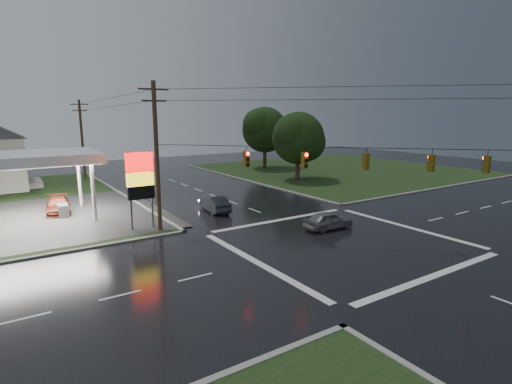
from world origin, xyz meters
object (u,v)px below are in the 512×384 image
car_pump (58,205)px  car_north (215,204)px  utility_pole_n (82,139)px  tree_ne_far (266,130)px  utility_pole_nw (157,155)px  tree_ne_near (299,138)px  car_crossing (328,220)px  pylon_sign (140,178)px

car_pump → car_north: bearing=-23.9°
utility_pole_n → tree_ne_far: bearing=-8.5°
utility_pole_nw → car_north: size_ratio=2.51×
utility_pole_n → tree_ne_near: utility_pole_n is taller
tree_ne_far → car_north: size_ratio=2.23×
tree_ne_near → car_north: tree_ne_near is taller
tree_ne_far → car_north: (-20.38, -21.34, -5.46)m
utility_pole_nw → car_crossing: bearing=-31.0°
utility_pole_nw → tree_ne_near: utility_pole_nw is taller
utility_pole_n → tree_ne_far: utility_pole_n is taller
utility_pole_nw → car_crossing: utility_pole_nw is taller
utility_pole_n → car_north: utility_pole_n is taller
car_north → tree_ne_far: bearing=-127.5°
tree_ne_near → car_north: 20.30m
pylon_sign → tree_ne_near: tree_ne_near is taller
tree_ne_near → tree_ne_far: size_ratio=0.92×
pylon_sign → utility_pole_nw: size_ratio=0.55×
tree_ne_far → car_pump: size_ratio=2.03×
utility_pole_n → tree_ne_near: size_ratio=1.17×
utility_pole_nw → tree_ne_far: bearing=42.6°
tree_ne_far → car_crossing: bearing=-116.8°
car_pump → tree_ne_near: bearing=11.2°
pylon_sign → car_north: (7.27, 2.16, -3.29)m
car_north → car_pump: bearing=-24.6°
utility_pole_n → car_crossing: size_ratio=2.61×
car_crossing → car_north: bearing=29.2°
utility_pole_n → car_north: size_ratio=2.39×
tree_ne_far → car_pump: tree_ne_far is taller
pylon_sign → car_crossing: bearing=-32.4°
utility_pole_nw → utility_pole_n: (0.00, 28.50, -0.25)m
pylon_sign → car_north: pylon_sign is taller
car_north → car_pump: car_north is taller
tree_ne_far → utility_pole_n: bearing=171.5°
pylon_sign → tree_ne_near: 27.23m
utility_pole_nw → car_pump: bearing=118.8°
pylon_sign → tree_ne_near: bearing=25.0°
utility_pole_n → tree_ne_near: bearing=-34.1°
utility_pole_n → tree_ne_far: (26.65, -4.01, 0.71)m
tree_ne_near → tree_ne_far: 12.39m
utility_pole_n → car_pump: (-5.62, -18.25, -4.77)m
pylon_sign → car_pump: 10.86m
pylon_sign → utility_pole_nw: 2.22m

